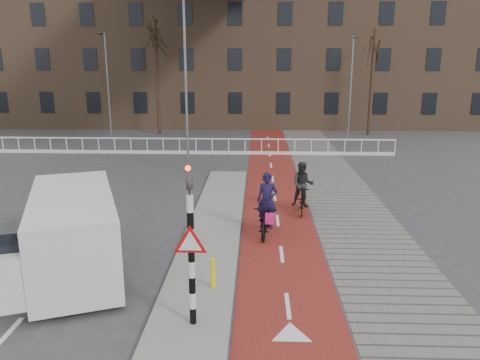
{
  "coord_description": "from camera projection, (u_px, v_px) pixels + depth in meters",
  "views": [
    {
      "loc": [
        0.75,
        -10.94,
        5.64
      ],
      "look_at": [
        0.14,
        5.0,
        1.5
      ],
      "focal_mm": 35.0,
      "sensor_mm": 36.0,
      "label": 1
    }
  ],
  "objects": [
    {
      "name": "railing",
      "position": [
        163.0,
        149.0,
        28.57
      ],
      "size": [
        28.0,
        0.1,
        0.99
      ],
      "color": "silver",
      "rests_on": "ground"
    },
    {
      "name": "traffic_signal",
      "position": [
        191.0,
        242.0,
        9.59
      ],
      "size": [
        0.8,
        0.8,
        3.68
      ],
      "color": "black",
      "rests_on": "curb_island"
    },
    {
      "name": "townhouse_row",
      "position": [
        216.0,
        33.0,
        41.12
      ],
      "size": [
        46.0,
        10.0,
        15.9
      ],
      "color": "#7F6047",
      "rests_on": "ground"
    },
    {
      "name": "sidewalk",
      "position": [
        334.0,
        185.0,
        21.54
      ],
      "size": [
        3.0,
        60.0,
        0.01
      ],
      "primitive_type": "cube",
      "color": "slate",
      "rests_on": "ground"
    },
    {
      "name": "cyclist_far",
      "position": [
        302.0,
        192.0,
        17.49
      ],
      "size": [
        0.88,
        1.84,
        1.94
      ],
      "rotation": [
        0.0,
        0.0,
        -0.1
      ],
      "color": "black",
      "rests_on": "bike_lane"
    },
    {
      "name": "cyclist_near",
      "position": [
        267.0,
        214.0,
        15.29
      ],
      "size": [
        0.99,
        2.11,
        2.1
      ],
      "rotation": [
        0.0,
        0.0,
        -0.14
      ],
      "color": "black",
      "rests_on": "bike_lane"
    },
    {
      "name": "streetlight_near",
      "position": [
        186.0,
        84.0,
        22.95
      ],
      "size": [
        0.12,
        0.12,
        8.93
      ],
      "primitive_type": "cylinder",
      "color": "slate",
      "rests_on": "ground"
    },
    {
      "name": "tree_right",
      "position": [
        372.0,
        83.0,
        34.77
      ],
      "size": [
        0.25,
        0.25,
        7.76
      ],
      "primitive_type": "cylinder",
      "color": "black",
      "rests_on": "ground"
    },
    {
      "name": "streetlight_right",
      "position": [
        350.0,
        90.0,
        31.89
      ],
      "size": [
        0.12,
        0.12,
        7.11
      ],
      "primitive_type": "cylinder",
      "color": "slate",
      "rests_on": "ground"
    },
    {
      "name": "bollard",
      "position": [
        213.0,
        273.0,
        11.55
      ],
      "size": [
        0.12,
        0.12,
        0.77
      ],
      "primitive_type": "cylinder",
      "color": "yellow",
      "rests_on": "curb_island"
    },
    {
      "name": "van",
      "position": [
        74.0,
        232.0,
        12.46
      ],
      "size": [
        3.75,
        5.5,
        2.2
      ],
      "rotation": [
        0.0,
        0.0,
        0.37
      ],
      "color": "silver",
      "rests_on": "ground"
    },
    {
      "name": "ground",
      "position": [
        227.0,
        285.0,
        12.02
      ],
      "size": [
        120.0,
        120.0,
        0.0
      ],
      "primitive_type": "plane",
      "color": "#38383A",
      "rests_on": "ground"
    },
    {
      "name": "tree_mid",
      "position": [
        157.0,
        78.0,
        35.24
      ],
      "size": [
        0.28,
        0.28,
        8.49
      ],
      "primitive_type": "cylinder",
      "color": "black",
      "rests_on": "ground"
    },
    {
      "name": "bike_lane",
      "position": [
        273.0,
        184.0,
        21.64
      ],
      "size": [
        2.5,
        60.0,
        0.01
      ],
      "primitive_type": "cube",
      "color": "maroon",
      "rests_on": "ground"
    },
    {
      "name": "curb_island",
      "position": [
        214.0,
        228.0,
        15.9
      ],
      "size": [
        1.8,
        16.0,
        0.12
      ],
      "primitive_type": "cube",
      "color": "gray",
      "rests_on": "ground"
    },
    {
      "name": "streetlight_left",
      "position": [
        108.0,
        88.0,
        32.33
      ],
      "size": [
        0.12,
        0.12,
        7.37
      ],
      "primitive_type": "cylinder",
      "color": "slate",
      "rests_on": "ground"
    }
  ]
}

